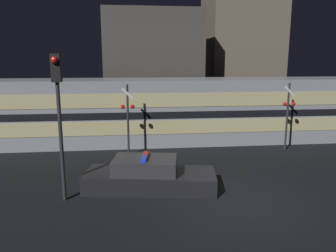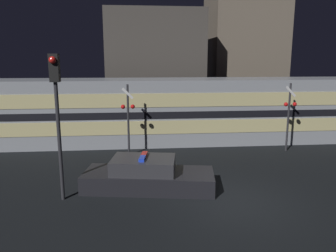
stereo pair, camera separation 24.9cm
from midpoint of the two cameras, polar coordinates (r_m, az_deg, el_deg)
The scene contains 8 objects.
ground_plane at distance 11.76m, azimuth 12.08°, elevation -12.84°, with size 120.00×120.00×0.00m, color black.
train at distance 19.31m, azimuth 2.53°, elevation 2.72°, with size 21.38×3.21×3.70m.
police_car at distance 12.48m, azimuth -3.03°, elevation -8.73°, with size 5.07×2.50×1.31m.
crossing_signal_near at distance 18.25m, azimuth 20.70°, elevation 2.24°, with size 0.69×0.28×3.61m.
crossing_signal_far at distance 16.33m, azimuth -6.53°, elevation 1.90°, with size 0.69×0.28×3.60m.
traffic_light_corner at distance 11.33m, azimuth -18.26°, elevation 4.53°, with size 0.30×0.46×4.98m.
building_left at distance 24.96m, azimuth -2.02°, elevation 9.98°, with size 7.01×4.66×8.26m.
building_center at distance 29.73m, azimuth 13.23°, elevation 12.12°, with size 6.02×5.50×10.53m.
Camera 2 is at (-3.24, -10.21, 4.80)m, focal length 35.00 mm.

